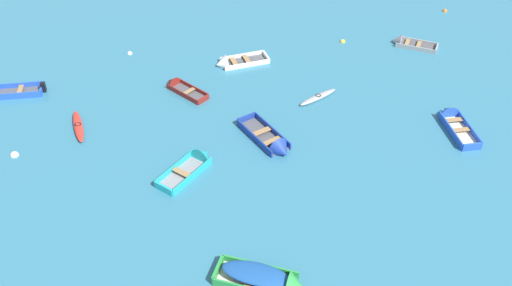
{
  "coord_description": "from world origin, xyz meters",
  "views": [
    {
      "loc": [
        -5.34,
        -6.7,
        20.47
      ],
      "look_at": [
        0.0,
        17.93,
        0.15
      ],
      "focal_mm": 40.5,
      "sensor_mm": 36.0,
      "label": 1
    }
  ],
  "objects_px": {
    "kayak_red_back_row_left": "(78,126)",
    "rowboat_white_midfield_left": "(230,63)",
    "mooring_buoy_central": "(343,42)",
    "mooring_buoy_far_field": "(130,54)",
    "mooring_buoy_trailing": "(445,11)",
    "rowboat_maroon_far_left": "(179,86)",
    "rowboat_turquoise_near_camera": "(195,163)",
    "kayak_grey_near_left": "(318,97)",
    "rowboat_blue_outer_right": "(453,120)",
    "rowboat_blue_midfield_right": "(5,92)",
    "mooring_buoy_outer_edge": "(15,155)",
    "rowboat_green_cluster_outer": "(271,281)",
    "rowboat_grey_distant_center": "(404,43)",
    "rowboat_deep_blue_foreground_center": "(274,144)"
  },
  "relations": [
    {
      "from": "kayak_red_back_row_left",
      "to": "mooring_buoy_far_field",
      "type": "distance_m",
      "value": 8.72
    },
    {
      "from": "rowboat_grey_distant_center",
      "to": "mooring_buoy_outer_edge",
      "type": "relative_size",
      "value": 7.14
    },
    {
      "from": "rowboat_maroon_far_left",
      "to": "mooring_buoy_trailing",
      "type": "relative_size",
      "value": 8.68
    },
    {
      "from": "mooring_buoy_far_field",
      "to": "mooring_buoy_trailing",
      "type": "height_order",
      "value": "mooring_buoy_trailing"
    },
    {
      "from": "rowboat_green_cluster_outer",
      "to": "kayak_grey_near_left",
      "type": "relative_size",
      "value": 1.46
    },
    {
      "from": "mooring_buoy_outer_edge",
      "to": "kayak_grey_near_left",
      "type": "bearing_deg",
      "value": 5.51
    },
    {
      "from": "rowboat_white_midfield_left",
      "to": "mooring_buoy_far_field",
      "type": "bearing_deg",
      "value": 155.66
    },
    {
      "from": "rowboat_white_midfield_left",
      "to": "mooring_buoy_trailing",
      "type": "distance_m",
      "value": 18.56
    },
    {
      "from": "kayak_grey_near_left",
      "to": "mooring_buoy_trailing",
      "type": "bearing_deg",
      "value": 35.57
    },
    {
      "from": "rowboat_blue_outer_right",
      "to": "mooring_buoy_far_field",
      "type": "relative_size",
      "value": 11.13
    },
    {
      "from": "rowboat_turquoise_near_camera",
      "to": "kayak_grey_near_left",
      "type": "bearing_deg",
      "value": 29.26
    },
    {
      "from": "rowboat_white_midfield_left",
      "to": "mooring_buoy_central",
      "type": "distance_m",
      "value": 8.66
    },
    {
      "from": "rowboat_blue_midfield_right",
      "to": "rowboat_green_cluster_outer",
      "type": "distance_m",
      "value": 22.05
    },
    {
      "from": "rowboat_blue_outer_right",
      "to": "mooring_buoy_central",
      "type": "bearing_deg",
      "value": 106.41
    },
    {
      "from": "kayak_red_back_row_left",
      "to": "rowboat_maroon_far_left",
      "type": "bearing_deg",
      "value": 25.43
    },
    {
      "from": "rowboat_green_cluster_outer",
      "to": "rowboat_deep_blue_foreground_center",
      "type": "distance_m",
      "value": 9.49
    },
    {
      "from": "mooring_buoy_central",
      "to": "mooring_buoy_outer_edge",
      "type": "distance_m",
      "value": 23.36
    },
    {
      "from": "kayak_red_back_row_left",
      "to": "rowboat_blue_midfield_right",
      "type": "bearing_deg",
      "value": 134.97
    },
    {
      "from": "rowboat_blue_midfield_right",
      "to": "mooring_buoy_trailing",
      "type": "xyz_separation_m",
      "value": [
        32.49,
        4.94,
        -0.2
      ]
    },
    {
      "from": "rowboat_white_midfield_left",
      "to": "kayak_grey_near_left",
      "type": "height_order",
      "value": "rowboat_white_midfield_left"
    },
    {
      "from": "rowboat_green_cluster_outer",
      "to": "rowboat_white_midfield_left",
      "type": "bearing_deg",
      "value": 85.24
    },
    {
      "from": "rowboat_deep_blue_foreground_center",
      "to": "mooring_buoy_outer_edge",
      "type": "xyz_separation_m",
      "value": [
        -14.15,
        2.32,
        -0.19
      ]
    },
    {
      "from": "kayak_red_back_row_left",
      "to": "mooring_buoy_trailing",
      "type": "bearing_deg",
      "value": 18.78
    },
    {
      "from": "mooring_buoy_central",
      "to": "rowboat_blue_midfield_right",
      "type": "bearing_deg",
      "value": -175.14
    },
    {
      "from": "kayak_grey_near_left",
      "to": "rowboat_maroon_far_left",
      "type": "bearing_deg",
      "value": 160.3
    },
    {
      "from": "kayak_grey_near_left",
      "to": "rowboat_blue_midfield_right",
      "type": "bearing_deg",
      "value": 166.4
    },
    {
      "from": "rowboat_blue_midfield_right",
      "to": "rowboat_maroon_far_left",
      "type": "xyz_separation_m",
      "value": [
        10.73,
        -1.62,
        -0.04
      ]
    },
    {
      "from": "rowboat_maroon_far_left",
      "to": "rowboat_turquoise_near_camera",
      "type": "distance_m",
      "value": 7.66
    },
    {
      "from": "rowboat_green_cluster_outer",
      "to": "mooring_buoy_trailing",
      "type": "bearing_deg",
      "value": 49.38
    },
    {
      "from": "rowboat_blue_midfield_right",
      "to": "rowboat_deep_blue_foreground_center",
      "type": "distance_m",
      "value": 17.6
    },
    {
      "from": "rowboat_white_midfield_left",
      "to": "kayak_red_back_row_left",
      "type": "bearing_deg",
      "value": -152.8
    },
    {
      "from": "rowboat_blue_outer_right",
      "to": "kayak_red_back_row_left",
      "type": "bearing_deg",
      "value": 169.12
    },
    {
      "from": "rowboat_deep_blue_foreground_center",
      "to": "mooring_buoy_far_field",
      "type": "height_order",
      "value": "rowboat_deep_blue_foreground_center"
    },
    {
      "from": "mooring_buoy_outer_edge",
      "to": "rowboat_blue_midfield_right",
      "type": "bearing_deg",
      "value": 100.33
    },
    {
      "from": "rowboat_green_cluster_outer",
      "to": "rowboat_maroon_far_left",
      "type": "height_order",
      "value": "rowboat_green_cluster_outer"
    },
    {
      "from": "rowboat_blue_outer_right",
      "to": "mooring_buoy_trailing",
      "type": "relative_size",
      "value": 10.43
    },
    {
      "from": "rowboat_green_cluster_outer",
      "to": "rowboat_white_midfield_left",
      "type": "height_order",
      "value": "rowboat_green_cluster_outer"
    },
    {
      "from": "rowboat_blue_outer_right",
      "to": "mooring_buoy_central",
      "type": "relative_size",
      "value": 10.26
    },
    {
      "from": "rowboat_turquoise_near_camera",
      "to": "mooring_buoy_trailing",
      "type": "height_order",
      "value": "rowboat_turquoise_near_camera"
    },
    {
      "from": "kayak_red_back_row_left",
      "to": "rowboat_white_midfield_left",
      "type": "height_order",
      "value": "rowboat_white_midfield_left"
    },
    {
      "from": "mooring_buoy_trailing",
      "to": "kayak_grey_near_left",
      "type": "bearing_deg",
      "value": -144.43
    },
    {
      "from": "kayak_red_back_row_left",
      "to": "rowboat_turquoise_near_camera",
      "type": "distance_m",
      "value": 7.83
    },
    {
      "from": "rowboat_white_midfield_left",
      "to": "mooring_buoy_central",
      "type": "height_order",
      "value": "rowboat_white_midfield_left"
    },
    {
      "from": "mooring_buoy_trailing",
      "to": "rowboat_green_cluster_outer",
      "type": "bearing_deg",
      "value": -130.62
    },
    {
      "from": "mooring_buoy_outer_edge",
      "to": "mooring_buoy_far_field",
      "type": "distance_m",
      "value": 11.93
    },
    {
      "from": "rowboat_green_cluster_outer",
      "to": "kayak_red_back_row_left",
      "type": "distance_m",
      "value": 15.72
    },
    {
      "from": "rowboat_blue_midfield_right",
      "to": "mooring_buoy_central",
      "type": "distance_m",
      "value": 23.08
    },
    {
      "from": "rowboat_blue_midfield_right",
      "to": "mooring_buoy_trailing",
      "type": "distance_m",
      "value": 32.86
    },
    {
      "from": "rowboat_deep_blue_foreground_center",
      "to": "rowboat_white_midfield_left",
      "type": "xyz_separation_m",
      "value": [
        -0.85,
        9.21,
        -0.04
      ]
    },
    {
      "from": "rowboat_blue_midfield_right",
      "to": "rowboat_blue_outer_right",
      "type": "xyz_separation_m",
      "value": [
        26.13,
        -8.71,
        0.01
      ]
    }
  ]
}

